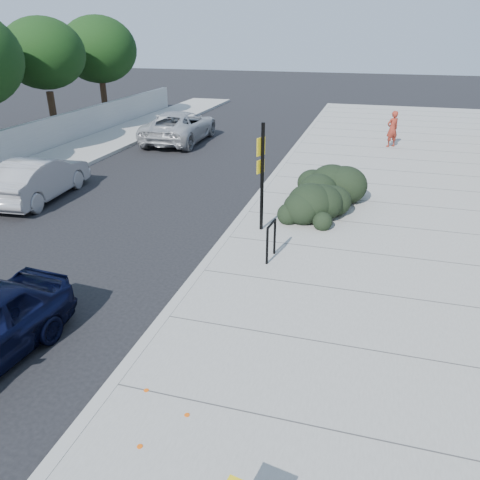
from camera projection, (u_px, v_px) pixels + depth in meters
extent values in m
plane|color=black|center=(165.00, 322.00, 9.23)|extent=(120.00, 120.00, 0.00)
cube|color=gray|center=(442.00, 248.00, 12.17)|extent=(11.20, 50.00, 0.15)
cube|color=#9E9E99|center=(236.00, 225.00, 13.58)|extent=(0.22, 50.00, 0.17)
cube|color=#9E9E99|center=(6.00, 200.00, 15.58)|extent=(0.22, 50.00, 0.17)
cylinder|color=#332114|center=(54.00, 116.00, 24.14)|extent=(0.36, 0.36, 2.40)
ellipsoid|color=black|center=(43.00, 53.00, 22.91)|extent=(4.00, 4.00, 3.40)
cylinder|color=#332114|center=(105.00, 103.00, 28.52)|extent=(0.36, 0.36, 2.40)
ellipsoid|color=black|center=(99.00, 50.00, 27.29)|extent=(4.40, 4.40, 3.74)
cylinder|color=black|center=(267.00, 246.00, 11.01)|extent=(0.06, 0.06, 0.92)
cylinder|color=black|center=(275.00, 237.00, 11.52)|extent=(0.06, 0.06, 0.92)
cylinder|color=black|center=(272.00, 224.00, 11.08)|extent=(0.12, 0.60, 0.06)
cube|color=black|center=(262.00, 178.00, 12.53)|extent=(0.09, 0.09, 2.96)
cube|color=yellow|center=(261.00, 146.00, 12.21)|extent=(0.15, 0.32, 0.48)
cube|color=yellow|center=(261.00, 166.00, 12.43)|extent=(0.15, 0.30, 0.36)
ellipsoid|color=black|center=(324.00, 187.00, 14.45)|extent=(2.48, 3.95, 1.38)
imported|color=#9B9BA0|center=(39.00, 178.00, 15.69)|extent=(1.87, 4.41, 1.42)
imported|color=#AEB0B4|center=(180.00, 126.00, 23.76)|extent=(2.73, 5.62, 1.54)
imported|color=maroon|center=(392.00, 129.00, 22.04)|extent=(0.73, 0.69, 1.67)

